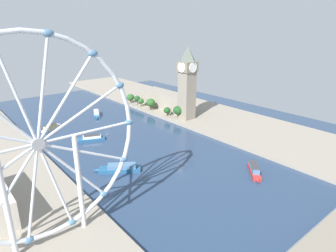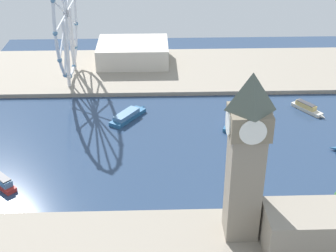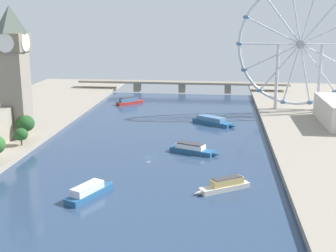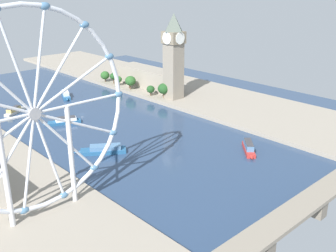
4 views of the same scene
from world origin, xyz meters
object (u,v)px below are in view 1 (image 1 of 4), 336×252
object	(u,v)px
ferris_wheel	(38,145)
tour_boat_0	(96,114)
tour_boat_2	(91,138)
tour_boat_3	(51,127)
tour_boat_1	(254,170)
tour_boat_4	(120,168)
river_bridge	(329,238)
clock_tower	(187,82)
parliament_block	(167,100)

from	to	relation	value
ferris_wheel	tour_boat_0	distance (m)	215.94
tour_boat_2	tour_boat_3	size ratio (longest dim) A/B	1.15
tour_boat_1	tour_boat_3	size ratio (longest dim) A/B	0.90
tour_boat_4	river_bridge	bearing A→B (deg)	138.52
clock_tower	river_bridge	bearing A→B (deg)	65.72
ferris_wheel	tour_boat_4	bearing A→B (deg)	-144.75
river_bridge	tour_boat_1	bearing A→B (deg)	-120.46
river_bridge	tour_boat_0	bearing A→B (deg)	-93.52
river_bridge	tour_boat_0	size ratio (longest dim) A/B	7.38
tour_boat_2	tour_boat_3	world-z (taller)	tour_boat_3
ferris_wheel	river_bridge	world-z (taller)	ferris_wheel
tour_boat_0	tour_boat_4	xyz separation A→B (m)	(48.68, 133.57, -0.12)
tour_boat_2	tour_boat_3	distance (m)	55.27
river_bridge	tour_boat_1	world-z (taller)	river_bridge
tour_boat_4	parliament_block	bearing A→B (deg)	-106.86
parliament_block	tour_boat_4	size ratio (longest dim) A/B	2.46
tour_boat_1	ferris_wheel	bearing A→B (deg)	-53.04
clock_tower	tour_boat_2	distance (m)	113.91
clock_tower	tour_boat_2	world-z (taller)	clock_tower
ferris_wheel	tour_boat_1	xyz separation A→B (m)	(-134.46, 18.86, -49.02)
ferris_wheel	river_bridge	bearing A→B (deg)	138.30
clock_tower	tour_boat_0	bearing A→B (deg)	-49.96
clock_tower	tour_boat_1	distance (m)	131.77
clock_tower	tour_boat_0	xyz separation A→B (m)	(66.72, -79.40, -40.39)
clock_tower	parliament_block	bearing A→B (deg)	-102.62
tour_boat_1	parliament_block	bearing A→B (deg)	-153.38
river_bridge	tour_boat_4	bearing A→B (deg)	-75.93
ferris_wheel	tour_boat_0	size ratio (longest dim) A/B	3.45
parliament_block	tour_boat_3	size ratio (longest dim) A/B	3.09
tour_boat_2	parliament_block	bearing A→B (deg)	-141.67
parliament_block	river_bridge	xyz separation A→B (m)	(93.36, 230.43, -4.58)
river_bridge	tour_boat_0	world-z (taller)	river_bridge
clock_tower	parliament_block	size ratio (longest dim) A/B	0.99
river_bridge	tour_boat_3	size ratio (longest dim) A/B	8.20
tour_boat_1	tour_boat_2	distance (m)	144.70
clock_tower	tour_boat_0	size ratio (longest dim) A/B	2.75
tour_boat_0	tour_boat_4	distance (m)	142.17
clock_tower	river_bridge	xyz separation A→B (m)	(82.91, 183.80, -34.84)
ferris_wheel	tour_boat_3	xyz separation A→B (m)	(-55.56, -164.56, -49.34)
river_bridge	tour_boat_2	size ratio (longest dim) A/B	7.16
tour_boat_1	tour_boat_3	bearing A→B (deg)	-111.78
tour_boat_1	tour_boat_2	xyz separation A→B (m)	(61.66, -130.90, -0.42)
tour_boat_2	tour_boat_1	bearing A→B (deg)	137.55
clock_tower	parliament_block	world-z (taller)	clock_tower
parliament_block	tour_boat_4	xyz separation A→B (m)	(125.85, 100.80, -10.26)
tour_boat_2	tour_boat_4	bearing A→B (deg)	104.08
tour_boat_3	tour_boat_4	bearing A→B (deg)	-119.73
ferris_wheel	river_bridge	size ratio (longest dim) A/B	0.47
ferris_wheel	tour_boat_2	xyz separation A→B (m)	(-72.80, -112.04, -49.44)
clock_tower	tour_boat_3	distance (m)	145.14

